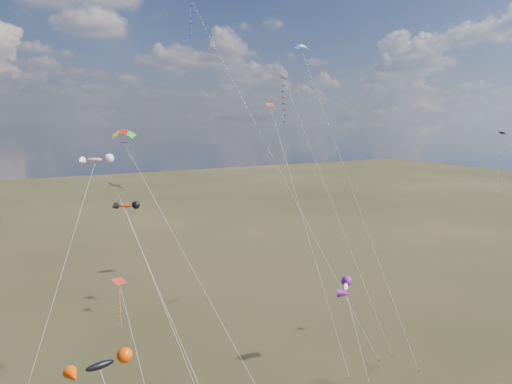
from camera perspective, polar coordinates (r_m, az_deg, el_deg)
diamond_black_high at (r=60.40m, az=4.11°, el=9.92°), size 4.08×18.54×31.53m
diamond_navy_tall at (r=63.01m, az=-6.47°, el=18.19°), size 11.66×26.49×41.88m
diamond_black_mid at (r=36.90m, az=-13.84°, el=-7.55°), size 6.19×11.18×21.00m
diamond_red_low at (r=42.31m, az=-16.42°, el=-13.84°), size 1.61×10.03×12.38m
diamond_navy_right at (r=58.56m, az=28.91°, el=2.23°), size 6.70×18.55×24.62m
diamond_orange_center at (r=53.14m, az=4.50°, el=1.53°), size 0.87×16.86×27.95m
parafoil_blue_white at (r=73.04m, az=5.91°, el=17.53°), size 6.09×30.13×37.61m
parafoil_tricolor at (r=45.22m, az=-16.15°, el=6.97°), size 10.59×12.38×25.34m
novelty_black_orange at (r=30.97m, az=-18.92°, el=-19.87°), size 4.18×7.25×11.88m
novelty_orange_black at (r=46.00m, az=-16.02°, el=-1.81°), size 5.40×11.47×18.16m
novelty_white_purple at (r=35.62m, az=11.14°, el=-11.64°), size 2.38×8.86×14.01m
novelty_redwhite_stripe at (r=58.02m, az=-19.50°, el=3.75°), size 12.25×16.94×21.84m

